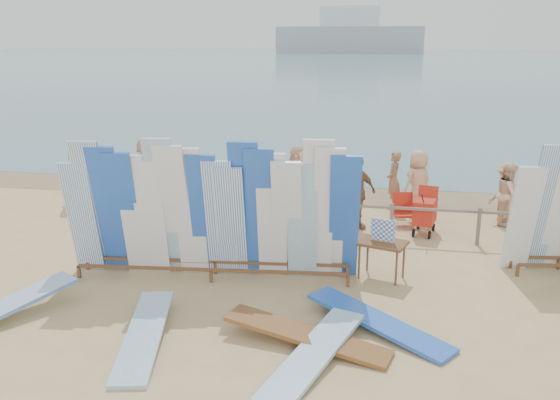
% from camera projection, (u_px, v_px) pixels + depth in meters
% --- Properties ---
extents(ground, '(160.00, 160.00, 0.00)m').
position_uv_depth(ground, '(287.00, 282.00, 11.77)').
color(ground, tan).
rests_on(ground, ground).
extents(ocean, '(320.00, 240.00, 0.02)m').
position_uv_depth(ocean, '(385.00, 59.00, 133.09)').
color(ocean, slate).
rests_on(ocean, ground).
extents(wet_sand_strip, '(40.00, 2.60, 0.01)m').
position_uv_depth(wet_sand_strip, '(327.00, 192.00, 18.60)').
color(wet_sand_strip, '#886E4D').
rests_on(wet_sand_strip, ground).
extents(distant_ship, '(45.00, 8.00, 14.00)m').
position_uv_depth(distant_ship, '(349.00, 36.00, 183.11)').
color(distant_ship, '#999EA3').
rests_on(distant_ship, ocean).
extents(fence, '(12.08, 0.08, 0.90)m').
position_uv_depth(fence, '(309.00, 210.00, 14.45)').
color(fence, '#77695A').
rests_on(fence, ground).
extents(main_surfboard_rack, '(5.86, 1.43, 2.92)m').
position_uv_depth(main_surfboard_rack, '(212.00, 216.00, 11.65)').
color(main_surfboard_rack, brown).
rests_on(main_surfboard_rack, ground).
extents(vendor_table, '(1.09, 0.91, 1.24)m').
position_uv_depth(vendor_table, '(382.00, 259.00, 11.88)').
color(vendor_table, brown).
rests_on(vendor_table, ground).
extents(flat_board_b, '(1.39, 2.74, 0.27)m').
position_uv_depth(flat_board_b, '(313.00, 362.00, 8.87)').
color(flat_board_b, '#85B5D5').
rests_on(flat_board_b, ground).
extents(flat_board_a, '(1.13, 2.75, 0.27)m').
position_uv_depth(flat_board_a, '(145.00, 342.00, 9.46)').
color(flat_board_a, '#85B5D5').
rests_on(flat_board_a, ground).
extents(flat_board_d, '(2.54, 2.00, 0.29)m').
position_uv_depth(flat_board_d, '(378.00, 330.00, 9.86)').
color(flat_board_d, blue).
rests_on(flat_board_d, ground).
extents(flat_board_c, '(2.75, 1.19, 0.33)m').
position_uv_depth(flat_board_c, '(307.00, 345.00, 9.38)').
color(flat_board_c, brown).
rests_on(flat_board_c, ground).
extents(flat_board_e, '(1.81, 2.61, 0.44)m').
position_uv_depth(flat_board_e, '(2.00, 321.00, 10.15)').
color(flat_board_e, white).
rests_on(flat_board_e, ground).
extents(beach_chair_left, '(0.70, 0.71, 0.90)m').
position_uv_depth(beach_chair_left, '(317.00, 214.00, 15.37)').
color(beach_chair_left, '#B42313').
rests_on(beach_chair_left, ground).
extents(beach_chair_right, '(0.64, 0.65, 0.83)m').
position_uv_depth(beach_chair_right, '(404.00, 216.00, 15.28)').
color(beach_chair_right, '#B42313').
rests_on(beach_chair_right, ground).
extents(stroller, '(0.74, 0.94, 1.15)m').
position_uv_depth(stroller, '(425.00, 216.00, 14.57)').
color(stroller, '#B42313').
rests_on(stroller, ground).
extents(beachgoer_5, '(0.64, 1.65, 1.74)m').
position_uv_depth(beachgoer_5, '(298.00, 175.00, 17.04)').
color(beachgoer_5, beige).
rests_on(beachgoer_5, ground).
extents(beachgoer_4, '(1.18, 1.01, 1.88)m').
position_uv_depth(beachgoer_4, '(356.00, 193.00, 14.85)').
color(beachgoer_4, '#8C6042').
rests_on(beachgoer_4, ground).
extents(beachgoer_7, '(0.35, 0.61, 1.64)m').
position_uv_depth(beachgoer_7, '(394.00, 180.00, 16.66)').
color(beachgoer_7, '#8C6042').
rests_on(beachgoer_7, ground).
extents(beachgoer_0, '(0.97, 0.65, 1.83)m').
position_uv_depth(beachgoer_0, '(79.00, 173.00, 17.13)').
color(beachgoer_0, tan).
rests_on(beachgoer_0, ground).
extents(beachgoer_6, '(0.94, 0.90, 1.80)m').
position_uv_depth(beachgoer_6, '(418.00, 183.00, 16.02)').
color(beachgoer_6, tan).
rests_on(beachgoer_6, ground).
extents(beachgoer_1, '(0.66, 0.48, 1.61)m').
position_uv_depth(beachgoer_1, '(181.00, 183.00, 16.41)').
color(beachgoer_1, '#8C6042').
rests_on(beachgoer_1, ground).
extents(beachgoer_8, '(0.54, 0.84, 1.61)m').
position_uv_depth(beachgoer_8, '(509.00, 194.00, 15.27)').
color(beachgoer_8, beige).
rests_on(beachgoer_8, ground).
extents(beachgoer_2, '(0.93, 0.68, 1.73)m').
position_uv_depth(beachgoer_2, '(160.00, 188.00, 15.67)').
color(beachgoer_2, beige).
rests_on(beachgoer_2, ground).
extents(beachgoer_9, '(1.04, 0.94, 1.54)m').
position_uv_depth(beachgoer_9, '(505.00, 192.00, 15.63)').
color(beachgoer_9, tan).
rests_on(beachgoer_9, ground).
extents(beachgoer_11, '(1.66, 0.81, 1.72)m').
position_uv_depth(beachgoer_11, '(145.00, 165.00, 18.44)').
color(beachgoer_11, beige).
rests_on(beachgoer_11, ground).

